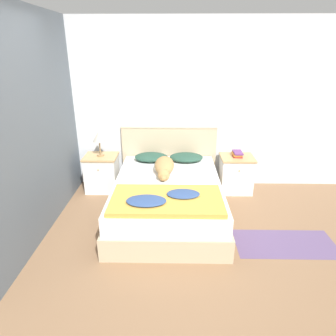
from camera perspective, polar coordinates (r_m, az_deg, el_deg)
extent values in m
plane|color=#896647|center=(3.27, -2.54, -18.28)|extent=(16.00, 16.00, 0.00)
cube|color=silver|center=(4.70, -1.20, 11.64)|extent=(9.00, 0.06, 2.55)
cube|color=slate|center=(3.96, -22.51, 8.10)|extent=(0.06, 3.10, 2.55)
cube|color=#C6B28E|center=(4.05, -0.05, -7.27)|extent=(1.42, 1.98, 0.27)
cube|color=white|center=(3.93, -0.06, -4.03)|extent=(1.36, 1.92, 0.24)
cube|color=#C6B28E|center=(4.83, 0.18, 2.18)|extent=(1.50, 0.04, 0.96)
cylinder|color=#C6B28E|center=(4.69, 0.19, 7.72)|extent=(1.50, 0.06, 0.06)
cube|color=white|center=(4.82, -12.43, -1.07)|extent=(0.48, 0.41, 0.54)
cube|color=tan|center=(4.72, -12.71, 2.12)|extent=(0.50, 0.44, 0.03)
sphere|color=tan|center=(4.58, -13.17, -0.35)|extent=(0.02, 0.02, 0.02)
cube|color=white|center=(4.79, 12.79, -1.26)|extent=(0.48, 0.41, 0.54)
cube|color=tan|center=(4.69, 13.08, 1.95)|extent=(0.50, 0.44, 0.03)
sphere|color=tan|center=(4.54, 13.45, -0.54)|extent=(0.02, 0.02, 0.02)
ellipsoid|color=#284C3D|center=(4.58, -3.22, 2.10)|extent=(0.50, 0.37, 0.11)
ellipsoid|color=#284C3D|center=(4.57, 3.50, 2.05)|extent=(0.50, 0.37, 0.11)
cube|color=gold|center=(3.34, -0.26, -6.13)|extent=(1.24, 0.71, 0.06)
ellipsoid|color=#334C7F|center=(3.24, -4.17, -6.23)|extent=(0.43, 0.28, 0.05)
ellipsoid|color=#334C7F|center=(3.39, 2.93, -4.94)|extent=(0.37, 0.25, 0.04)
ellipsoid|color=tan|center=(4.15, -0.69, 0.55)|extent=(0.27, 0.55, 0.18)
sphere|color=tan|center=(3.87, -0.83, -1.34)|extent=(0.16, 0.16, 0.16)
ellipsoid|color=tan|center=(3.81, -0.87, -1.90)|extent=(0.07, 0.09, 0.06)
cone|color=tan|center=(3.86, -1.48, -0.45)|extent=(0.05, 0.05, 0.06)
cone|color=tan|center=(3.85, -0.19, -0.46)|extent=(0.05, 0.05, 0.06)
ellipsoid|color=tan|center=(4.39, -0.07, 1.05)|extent=(0.16, 0.25, 0.07)
cube|color=#AD2D28|center=(4.70, 13.06, 2.33)|extent=(0.15, 0.21, 0.02)
cube|color=orange|center=(4.68, 12.99, 2.60)|extent=(0.14, 0.19, 0.03)
cube|color=#703D7F|center=(4.68, 13.16, 2.92)|extent=(0.13, 0.23, 0.02)
cylinder|color=#9E7A4C|center=(4.72, -12.72, 2.41)|extent=(0.11, 0.11, 0.02)
cylinder|color=#9E7A4C|center=(4.68, -12.84, 3.76)|extent=(0.02, 0.02, 0.21)
cone|color=beige|center=(4.63, -13.03, 5.94)|extent=(0.18, 0.18, 0.16)
cube|color=#604C75|center=(3.82, 21.41, -13.26)|extent=(1.15, 0.56, 0.00)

